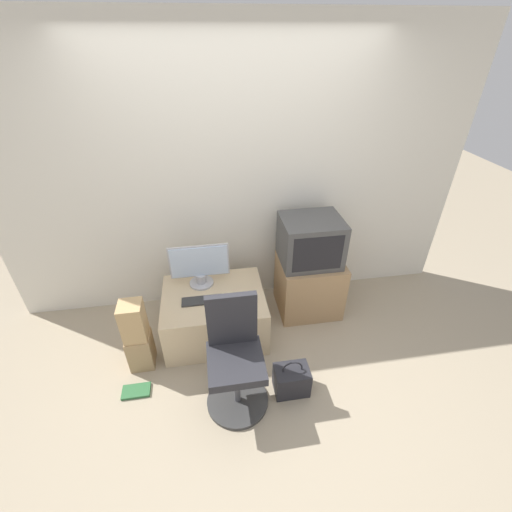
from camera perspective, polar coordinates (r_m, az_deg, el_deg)
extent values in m
plane|color=tan|center=(2.97, 0.70, -21.95)|extent=(12.00, 12.00, 0.00)
cube|color=silver|center=(3.21, -3.25, 12.54)|extent=(4.40, 0.05, 2.60)
cube|color=#CCB289|center=(3.27, -6.88, -9.55)|extent=(0.92, 0.73, 0.46)
cube|color=#A37F56|center=(3.51, 8.79, -4.79)|extent=(0.61, 0.52, 0.59)
cylinder|color=#B2B2B7|center=(3.25, -9.05, -4.42)|extent=(0.22, 0.22, 0.02)
cylinder|color=#B2B2B7|center=(3.22, -9.13, -3.70)|extent=(0.09, 0.09, 0.08)
cube|color=#B2B2B7|center=(3.12, -9.44, -0.85)|extent=(0.54, 0.01, 0.33)
cube|color=silver|center=(3.11, -9.44, -0.91)|extent=(0.51, 0.02, 0.30)
cube|color=#2D2D2D|center=(3.06, -8.96, -7.33)|extent=(0.36, 0.12, 0.01)
ellipsoid|color=#4C4C51|center=(3.06, -4.74, -6.78)|extent=(0.05, 0.03, 0.03)
cube|color=#474747|center=(3.23, 9.05, 2.55)|extent=(0.55, 0.47, 0.44)
cube|color=black|center=(3.04, 10.28, 0.34)|extent=(0.45, 0.01, 0.35)
cylinder|color=#333333|center=(2.93, -3.08, -22.87)|extent=(0.48, 0.48, 0.03)
cylinder|color=#4C4C51|center=(2.75, -3.22, -20.41)|extent=(0.05, 0.05, 0.40)
cube|color=#28282D|center=(2.56, -3.39, -17.35)|extent=(0.40, 0.40, 0.07)
cube|color=#28282D|center=(2.49, -4.05, -10.46)|extent=(0.36, 0.05, 0.45)
cube|color=#A3845B|center=(3.19, -18.62, -14.62)|extent=(0.20, 0.20, 0.33)
cube|color=tan|center=(2.95, -19.81, -10.19)|extent=(0.18, 0.19, 0.35)
cube|color=#232328|center=(2.91, 5.92, -19.81)|extent=(0.27, 0.20, 0.24)
torus|color=#232328|center=(2.81, 6.08, -18.18)|extent=(0.16, 0.01, 0.16)
cube|color=#2D6638|center=(3.13, -19.33, -20.47)|extent=(0.22, 0.13, 0.02)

